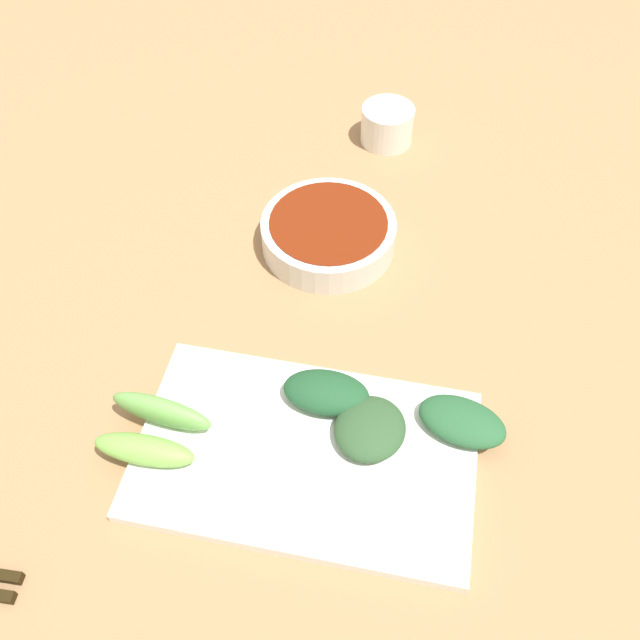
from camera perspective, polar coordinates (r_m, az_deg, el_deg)
tabletop at (r=0.63m, az=-2.35°, el=-5.63°), size 2.10×2.10×0.02m
sauce_bowl at (r=0.71m, az=0.98°, el=7.39°), size 0.14×0.14×0.03m
serving_plate at (r=0.58m, az=-1.23°, el=-11.32°), size 0.17×0.28×0.01m
broccoli_leafy_0 at (r=0.59m, az=11.93°, el=-8.38°), size 0.06×0.08×0.02m
broccoli_stalk_1 at (r=0.58m, az=-14.64°, el=-10.58°), size 0.03×0.09×0.02m
broccoli_leafy_2 at (r=0.59m, az=0.54°, el=-6.14°), size 0.04×0.08×0.02m
broccoli_stalk_3 at (r=0.59m, az=-13.26°, el=-7.51°), size 0.03×0.09×0.03m
broccoli_leafy_4 at (r=0.57m, az=4.25°, el=-9.15°), size 0.08×0.08×0.02m
tea_cup at (r=0.85m, az=5.70°, el=16.10°), size 0.06×0.06×0.05m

